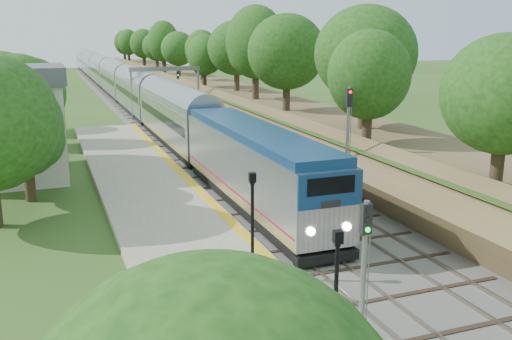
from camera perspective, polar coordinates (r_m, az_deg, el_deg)
name	(u,v)px	position (r m, az deg, el deg)	size (l,w,h in m)	color
trackbed	(155,113)	(74.30, -10.09, 5.62)	(9.50, 170.00, 0.28)	#4C4944
platform	(176,227)	(30.74, -8.03, -5.62)	(6.40, 68.00, 0.38)	gray
yellow_stripe	(227,217)	(31.37, -2.94, -4.72)	(0.55, 68.00, 0.01)	gold
embankment	(217,96)	(76.01, -3.91, 7.41)	(10.64, 170.00, 11.70)	brown
station_building	(3,124)	(42.93, -24.01, 4.23)	(8.60, 6.60, 8.00)	beige
signal_gantry	(165,79)	(68.98, -9.08, 9.02)	(8.40, 0.38, 6.20)	slate
trees_behind_platform	(48,138)	(33.56, -20.06, 2.99)	(7.82, 53.32, 7.21)	#332316
train	(117,82)	(94.46, -13.75, 8.53)	(3.14, 147.31, 4.62)	black
lamppost_mid	(335,304)	(17.88, 7.95, -13.13)	(0.42, 0.42, 4.24)	black
lamppost_far	(252,229)	(23.66, -0.36, -5.97)	(0.43, 0.43, 4.37)	black
signal_platform	(364,267)	(17.14, 10.72, -9.53)	(0.31, 0.24, 5.26)	slate
signal_farside	(348,130)	(35.66, 9.16, 3.93)	(0.38, 0.30, 6.91)	slate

